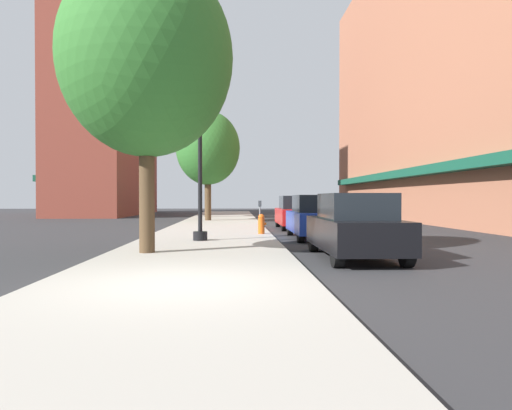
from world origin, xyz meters
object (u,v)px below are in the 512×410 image
tree_mid (146,58)px  car_blue (316,217)px  tree_far (207,153)px  fire_hydrant (261,224)px  car_red (296,213)px  lamppost (200,149)px  tree_near (208,148)px  car_black (355,227)px  parking_meter_near (260,211)px

tree_mid → car_blue: size_ratio=1.78×
tree_mid → tree_far: (0.12, 23.79, -0.21)m
fire_hydrant → car_red: 5.13m
fire_hydrant → car_red: bearing=67.0°
lamppost → car_red: size_ratio=1.37×
fire_hydrant → tree_near: bearing=103.5°
car_black → car_blue: (0.00, 5.87, 0.00)m
tree_mid → car_black: (5.34, -0.54, -4.37)m
tree_near → tree_far: (-0.40, 5.71, 0.21)m
lamppost → fire_hydrant: (2.22, 2.89, -2.68)m
tree_near → tree_far: bearing=94.0°
lamppost → car_black: 6.30m
tree_far → parking_meter_near: bearing=-77.8°
fire_hydrant → car_black: (2.00, -6.90, 0.29)m
fire_hydrant → car_black: 7.19m
car_black → parking_meter_near: bearing=101.6°
fire_hydrant → car_red: car_red is taller
lamppost → parking_meter_near: size_ratio=4.50×
tree_mid → car_blue: bearing=45.0°
fire_hydrant → tree_mid: size_ratio=0.10×
fire_hydrant → tree_near: tree_near is taller
fire_hydrant → car_black: size_ratio=0.18×
tree_far → car_red: (5.22, -12.70, -4.16)m
tree_near → fire_hydrant: bearing=-76.5°
tree_near → parking_meter_near: bearing=-73.1°
parking_meter_near → car_red: size_ratio=0.30×
tree_far → car_black: size_ratio=1.70×
tree_far → fire_hydrant: bearing=-79.5°
tree_far → tree_mid: bearing=-90.3°
tree_far → lamppost: bearing=-87.2°
car_red → car_blue: bearing=-88.2°
car_red → tree_far: bearing=114.2°
car_black → car_red: (0.00, 11.62, 0.00)m
tree_near → tree_far: size_ratio=0.96×
parking_meter_near → tree_far: size_ratio=0.18×
fire_hydrant → tree_far: bearing=100.5°
car_black → car_blue: same height
fire_hydrant → tree_far: (-3.22, 17.42, 4.45)m
car_blue → car_black: bearing=-91.1°
car_red → lamppost: bearing=-117.2°
tree_near → car_blue: 14.18m
fire_hydrant → car_blue: bearing=-27.2°
tree_mid → car_black: 6.92m
fire_hydrant → tree_near: size_ratio=0.11×
parking_meter_near → car_red: 3.13m
car_blue → car_red: (0.00, 5.74, 0.00)m
parking_meter_near → tree_mid: bearing=-111.4°
tree_mid → car_blue: tree_mid is taller
lamppost → car_blue: 5.20m
tree_far → tree_near: bearing=-86.0°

